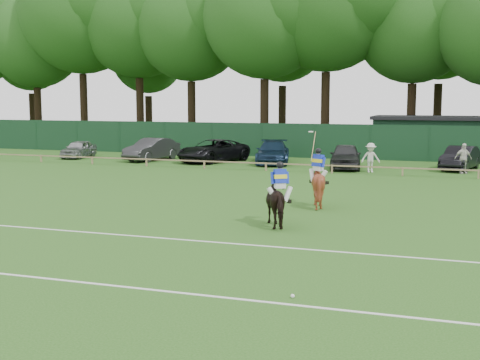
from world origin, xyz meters
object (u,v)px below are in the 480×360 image
at_px(sedan_silver, 79,149).
at_px(sedan_grey, 152,149).
at_px(hatch_grey, 345,156).
at_px(estate_black, 460,158).
at_px(horse_chestnut, 318,184).
at_px(polo_ball, 293,296).
at_px(horse_dark, 280,202).
at_px(spectator_mid, 463,158).
at_px(utility_shed, 432,137).
at_px(sedan_navy, 273,152).
at_px(suv_black, 213,151).
at_px(spectator_left, 371,158).

height_order(sedan_silver, sedan_grey, sedan_grey).
distance_m(hatch_grey, estate_black, 6.90).
height_order(horse_chestnut, polo_ball, horse_chestnut).
bearing_deg(horse_chestnut, horse_dark, 112.08).
xyz_separation_m(spectator_mid, utility_shed, (-2.19, 9.70, 0.65)).
distance_m(horse_dark, sedan_navy, 21.07).
bearing_deg(horse_dark, estate_black, -136.36).
bearing_deg(spectator_mid, estate_black, 66.98).
height_order(sedan_navy, polo_ball, sedan_navy).
bearing_deg(horse_chestnut, suv_black, -28.75).
distance_m(horse_dark, horse_chestnut, 4.38).
xyz_separation_m(sedan_navy, polo_ball, (8.44, -27.75, -0.71)).
distance_m(sedan_silver, suv_black, 10.44).
bearing_deg(utility_shed, sedan_navy, -141.56).
bearing_deg(suv_black, spectator_mid, 14.48).
bearing_deg(sedan_navy, hatch_grey, -30.05).
bearing_deg(spectator_left, sedan_silver, 154.80).
bearing_deg(polo_ball, estate_black, 83.06).
relative_size(sedan_silver, polo_ball, 41.83).
height_order(sedan_silver, sedan_navy, sedan_navy).
distance_m(estate_black, utility_shed, 8.01).
xyz_separation_m(sedan_navy, utility_shed, (9.80, 7.78, 0.79)).
bearing_deg(sedan_grey, utility_shed, 35.84).
xyz_separation_m(suv_black, spectator_left, (11.02, -2.79, 0.10)).
relative_size(horse_dark, spectator_left, 1.13).
height_order(horse_dark, spectator_mid, spectator_mid).
bearing_deg(sedan_navy, horse_dark, -86.80).
height_order(horse_chestnut, spectator_left, horse_chestnut).
bearing_deg(polo_ball, horse_dark, 107.50).
height_order(horse_chestnut, suv_black, horse_chestnut).
distance_m(spectator_mid, polo_ball, 26.08).
distance_m(spectator_left, polo_ball, 24.83).
bearing_deg(suv_black, polo_ball, -44.81).
relative_size(suv_black, hatch_grey, 1.22).
relative_size(hatch_grey, polo_ball, 50.38).
relative_size(sedan_silver, sedan_grey, 0.80).
bearing_deg(spectator_left, estate_black, 12.75).
xyz_separation_m(horse_chestnut, utility_shed, (3.36, 23.59, 0.62)).
xyz_separation_m(estate_black, spectator_left, (-4.99, -3.06, 0.14)).
bearing_deg(sedan_silver, suv_black, -5.37).
distance_m(suv_black, spectator_mid, 16.26).
distance_m(sedan_grey, suv_black, 4.49).
bearing_deg(estate_black, horse_dark, -92.21).
xyz_separation_m(horse_dark, suv_black, (-10.24, 19.98, -0.06)).
xyz_separation_m(sedan_navy, spectator_left, (6.84, -2.98, 0.11)).
xyz_separation_m(horse_dark, spectator_left, (0.78, 17.19, 0.04)).
height_order(hatch_grey, utility_shed, utility_shed).
height_order(horse_dark, polo_ball, horse_dark).
height_order(spectator_left, spectator_mid, spectator_mid).
height_order(horse_chestnut, sedan_silver, horse_chestnut).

